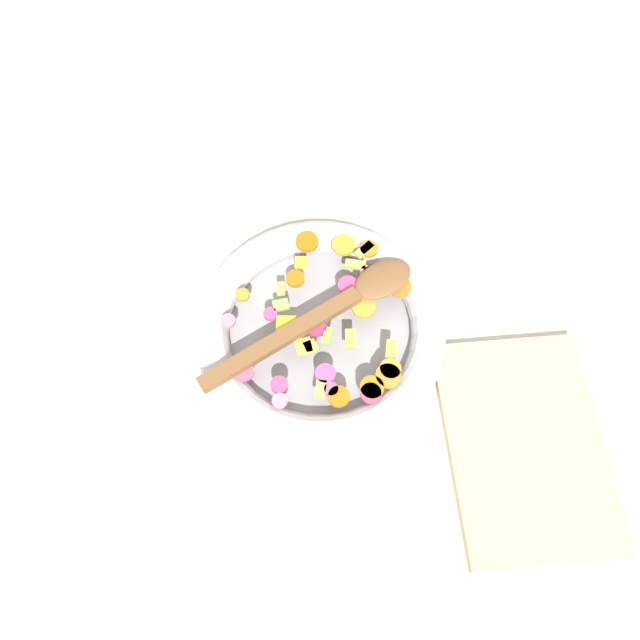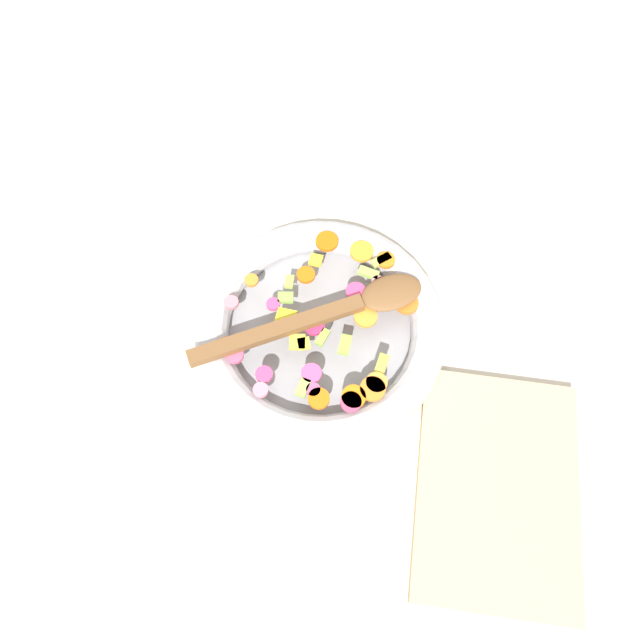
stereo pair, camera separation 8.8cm
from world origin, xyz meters
TOP-DOWN VIEW (x-y plane):
  - ground_plane at (0.00, 0.00)m, footprint 4.00×4.00m
  - skillet at (0.00, 0.00)m, footprint 0.37×0.37m
  - chopped_vegetables at (-0.00, -0.02)m, footprint 0.29×0.28m
  - wooden_spoon at (0.01, -0.02)m, footprint 0.20×0.32m
  - cutting_board at (-0.19, -0.26)m, footprint 0.31×0.21m

SIDE VIEW (x-z plane):
  - ground_plane at x=0.00m, z-range 0.00..0.00m
  - cutting_board at x=-0.19m, z-range 0.00..0.02m
  - skillet at x=0.00m, z-range 0.00..0.05m
  - chopped_vegetables at x=0.00m, z-range 0.05..0.06m
  - wooden_spoon at x=0.01m, z-range 0.06..0.07m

